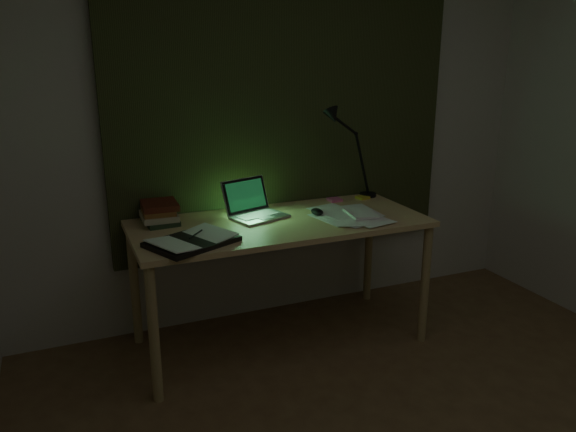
% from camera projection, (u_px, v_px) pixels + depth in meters
% --- Properties ---
extents(wall_back, '(3.50, 0.00, 2.50)m').
position_uv_depth(wall_back, '(284.00, 123.00, 3.51)').
color(wall_back, beige).
rests_on(wall_back, ground).
extents(curtain, '(2.20, 0.06, 2.00)m').
position_uv_depth(curtain, '(286.00, 91.00, 3.42)').
color(curtain, '#2E341A').
rests_on(curtain, wall_back).
extents(desk, '(1.66, 0.73, 0.76)m').
position_uv_depth(desk, '(280.00, 283.00, 3.29)').
color(desk, '#DCB676').
rests_on(desk, floor).
extents(laptop, '(0.39, 0.41, 0.22)m').
position_uv_depth(laptop, '(259.00, 200.00, 3.20)').
color(laptop, silver).
rests_on(laptop, desk).
extents(open_textbook, '(0.50, 0.44, 0.04)m').
position_uv_depth(open_textbook, '(192.00, 241.00, 2.80)').
color(open_textbook, white).
rests_on(open_textbook, desk).
extents(book_stack, '(0.19, 0.23, 0.12)m').
position_uv_depth(book_stack, '(159.00, 213.00, 3.12)').
color(book_stack, white).
rests_on(book_stack, desk).
extents(loose_papers, '(0.40, 0.41, 0.02)m').
position_uv_depth(loose_papers, '(352.00, 215.00, 3.25)').
color(loose_papers, white).
rests_on(loose_papers, desk).
extents(mouse, '(0.06, 0.10, 0.04)m').
position_uv_depth(mouse, '(317.00, 212.00, 3.29)').
color(mouse, black).
rests_on(mouse, desk).
extents(sticky_yellow, '(0.08, 0.08, 0.02)m').
position_uv_depth(sticky_yellow, '(363.00, 197.00, 3.65)').
color(sticky_yellow, yellow).
rests_on(sticky_yellow, desk).
extents(sticky_pink, '(0.08, 0.08, 0.02)m').
position_uv_depth(sticky_pink, '(335.00, 200.00, 3.59)').
color(sticky_pink, pink).
rests_on(sticky_pink, desk).
extents(desk_lamp, '(0.43, 0.36, 0.58)m').
position_uv_depth(desk_lamp, '(370.00, 153.00, 3.63)').
color(desk_lamp, black).
rests_on(desk_lamp, desk).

